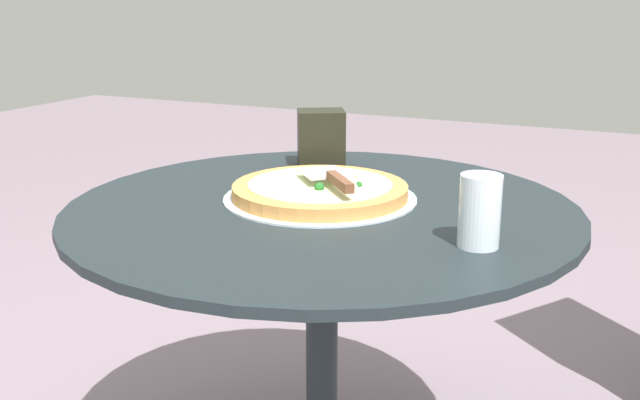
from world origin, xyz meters
The scene contains 5 objects.
patio_table centered at (0.00, 0.00, 0.52)m, with size 0.98×0.98×0.69m.
pizza_on_tray centered at (-0.02, 0.03, 0.71)m, with size 0.38×0.38×0.05m.
pizza_server centered at (0.02, 0.01, 0.74)m, with size 0.18×0.19×0.02m.
drinking_cup centered at (0.33, -0.12, 0.75)m, with size 0.07×0.07×0.12m, color white.
napkin_dispenser centered at (-0.13, 0.29, 0.76)m, with size 0.11×0.09×0.13m, color black.
Camera 1 is at (0.57, -1.24, 1.08)m, focal length 41.55 mm.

